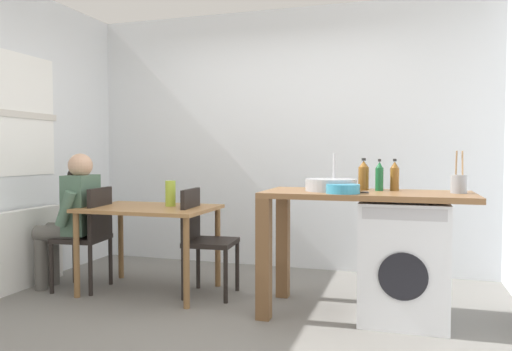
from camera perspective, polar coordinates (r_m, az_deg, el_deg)
The scene contains 18 objects.
ground_plane at distance 3.67m, azimuth -3.47°, elevation -16.49°, with size 5.46×5.46×0.00m, color slate.
wall_back at distance 5.15m, azimuth 3.32°, elevation 4.28°, with size 4.60×0.10×2.70m, color silver.
radiator at distance 4.87m, azimuth -25.21°, elevation -7.69°, with size 0.10×0.80×0.70m, color white.
dining_table at distance 4.31m, azimuth -12.38°, elevation -4.88°, with size 1.10×0.76×0.74m.
chair_person_seat at distance 4.54m, azimuth -18.99°, elevation -6.31°, with size 0.44×0.44×0.90m.
chair_opposite at distance 4.16m, azimuth -6.29°, elevation -7.00°, with size 0.43×0.43×0.90m.
seated_person at distance 4.60m, azimuth -20.78°, elevation -4.17°, with size 0.52×0.53×1.20m.
kitchen_counter at distance 3.68m, azimuth 9.55°, elevation -4.28°, with size 1.50×0.68×0.92m.
washing_machine at distance 3.70m, azimuth 16.90°, elevation -9.52°, with size 0.60×0.61×0.86m.
sink_basin at distance 3.67m, azimuth 8.78°, elevation -1.10°, with size 0.38×0.38×0.09m, color #9EA0A5.
tap at distance 3.84m, azimuth 9.17°, elevation 0.48°, with size 0.02×0.02×0.28m, color #B2B2B7.
bottle_tall_green at distance 3.83m, azimuth 12.52°, elevation -0.00°, with size 0.08×0.08×0.24m.
bottle_squat_brown at distance 3.75m, azimuth 14.28°, elevation -0.11°, with size 0.06×0.06×0.24m.
bottle_clear_small at distance 3.80m, azimuth 15.97°, elevation -0.09°, with size 0.07×0.07×0.24m.
mixing_bowl at distance 3.45m, azimuth 10.17°, elevation -1.49°, with size 0.24×0.24×0.06m.
utensil_crock at distance 3.70m, azimuth 22.72°, elevation -0.86°, with size 0.11×0.11×0.30m.
vase at distance 4.30m, azimuth -10.01°, elevation -2.08°, with size 0.09×0.09×0.22m, color #A8C63D.
scissors at distance 3.55m, azimuth 11.95°, elevation -1.92°, with size 0.15×0.06×0.01m.
Camera 1 is at (1.21, -3.25, 1.20)m, focal length 34.06 mm.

